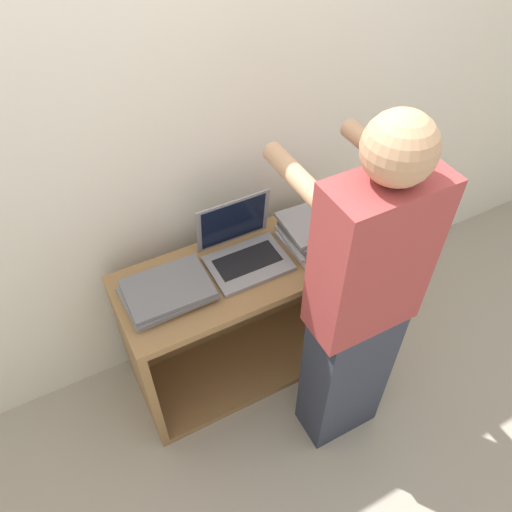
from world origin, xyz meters
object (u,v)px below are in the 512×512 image
Objects in this scene: laptop_stack_left at (168,291)px; person at (359,310)px; laptop_stack_right at (322,229)px; laptop_open at (243,250)px.

person is (0.59, -0.47, 0.06)m from laptop_stack_left.
laptop_stack_left is 0.21× the size of person.
person is at bearing -38.59° from laptop_stack_left.
person is at bearing -107.20° from laptop_stack_right.
laptop_stack_left is 0.99× the size of laptop_stack_right.
laptop_stack_left is 0.74m from laptop_stack_right.
laptop_open reaches higher than laptop_stack_right.
laptop_open is 0.57m from person.
person is (0.23, -0.52, 0.03)m from laptop_open.
laptop_stack_left is (-0.37, -0.05, -0.03)m from laptop_open.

